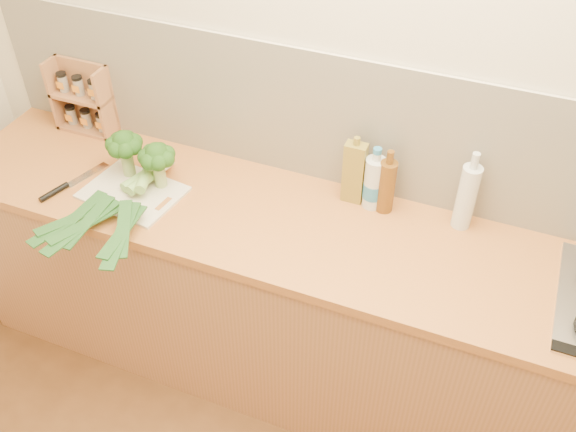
% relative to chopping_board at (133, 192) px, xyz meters
% --- Properties ---
extents(room_shell, '(3.50, 3.50, 3.50)m').
position_rel_chopping_board_xyz_m(room_shell, '(0.83, 0.37, 0.26)').
color(room_shell, beige).
rests_on(room_shell, ground).
extents(counter, '(3.20, 0.62, 0.90)m').
position_rel_chopping_board_xyz_m(counter, '(0.83, 0.08, -0.46)').
color(counter, '#A86E46').
rests_on(counter, ground).
extents(chopping_board, '(0.40, 0.32, 0.01)m').
position_rel_chopping_board_xyz_m(chopping_board, '(0.00, 0.00, 0.00)').
color(chopping_board, silver).
rests_on(chopping_board, counter).
extents(broccoli_left, '(0.14, 0.14, 0.20)m').
position_rel_chopping_board_xyz_m(broccoli_left, '(-0.07, 0.09, 0.14)').
color(broccoli_left, '#8DA761').
rests_on(broccoli_left, chopping_board).
extents(broccoli_right, '(0.14, 0.14, 0.19)m').
position_rel_chopping_board_xyz_m(broccoli_right, '(0.08, 0.08, 0.14)').
color(broccoli_right, '#8DA761').
rests_on(broccoli_right, chopping_board).
extents(leek_front, '(0.25, 0.64, 0.04)m').
position_rel_chopping_board_xyz_m(leek_front, '(-0.03, -0.03, 0.03)').
color(leek_front, white).
rests_on(leek_front, chopping_board).
extents(leek_mid, '(0.19, 0.63, 0.04)m').
position_rel_chopping_board_xyz_m(leek_mid, '(0.02, -0.06, 0.05)').
color(leek_mid, white).
rests_on(leek_mid, chopping_board).
extents(leek_back, '(0.24, 0.66, 0.04)m').
position_rel_chopping_board_xyz_m(leek_back, '(0.07, -0.05, 0.06)').
color(leek_back, white).
rests_on(leek_back, chopping_board).
extents(chefs_knife, '(0.12, 0.31, 0.02)m').
position_rel_chopping_board_xyz_m(chefs_knife, '(-0.27, -0.08, 0.00)').
color(chefs_knife, silver).
rests_on(chefs_knife, counter).
extents(spice_rack, '(0.26, 0.10, 0.31)m').
position_rel_chopping_board_xyz_m(spice_rack, '(-0.42, 0.32, 0.13)').
color(spice_rack, '#9D6843').
rests_on(spice_rack, counter).
extents(oil_tin, '(0.08, 0.05, 0.28)m').
position_rel_chopping_board_xyz_m(oil_tin, '(0.79, 0.29, 0.12)').
color(oil_tin, olive).
rests_on(oil_tin, counter).
extents(glass_bottle, '(0.07, 0.07, 0.32)m').
position_rel_chopping_board_xyz_m(glass_bottle, '(1.20, 0.29, 0.13)').
color(glass_bottle, silver).
rests_on(glass_bottle, counter).
extents(amber_bottle, '(0.06, 0.06, 0.26)m').
position_rel_chopping_board_xyz_m(amber_bottle, '(0.92, 0.27, 0.11)').
color(amber_bottle, brown).
rests_on(amber_bottle, counter).
extents(water_bottle, '(0.08, 0.08, 0.24)m').
position_rel_chopping_board_xyz_m(water_bottle, '(0.87, 0.28, 0.09)').
color(water_bottle, silver).
rests_on(water_bottle, counter).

